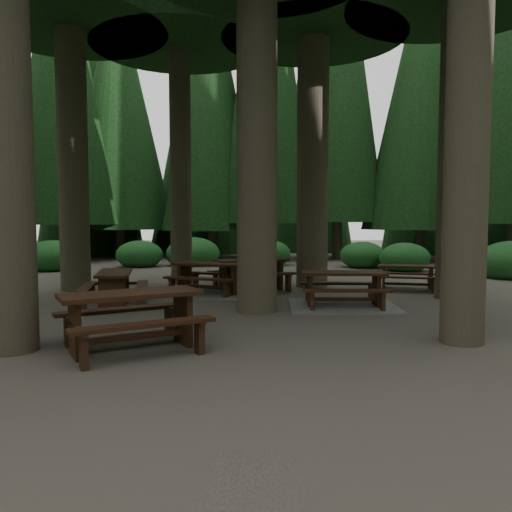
{
  "coord_description": "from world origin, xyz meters",
  "views": [
    {
      "loc": [
        0.79,
        -10.19,
        1.9
      ],
      "look_at": [
        0.78,
        1.2,
        1.1
      ],
      "focal_mm": 35.0,
      "sensor_mm": 36.0,
      "label": 1
    }
  ],
  "objects_px": {
    "picnic_table_c": "(210,283)",
    "picnic_table_b": "(115,283)",
    "picnic_table_d": "(407,273)",
    "picnic_table_f": "(251,270)",
    "picnic_table_e": "(131,312)",
    "picnic_table_a": "(343,295)"
  },
  "relations": [
    {
      "from": "picnic_table_b",
      "to": "picnic_table_c",
      "type": "height_order",
      "value": "picnic_table_c"
    },
    {
      "from": "picnic_table_c",
      "to": "picnic_table_e",
      "type": "distance_m",
      "value": 5.67
    },
    {
      "from": "picnic_table_f",
      "to": "picnic_table_b",
      "type": "bearing_deg",
      "value": -166.44
    },
    {
      "from": "picnic_table_c",
      "to": "picnic_table_d",
      "type": "xyz_separation_m",
      "value": [
        5.39,
        0.87,
        0.17
      ]
    },
    {
      "from": "picnic_table_b",
      "to": "picnic_table_d",
      "type": "relative_size",
      "value": 1.11
    },
    {
      "from": "picnic_table_c",
      "to": "picnic_table_d",
      "type": "height_order",
      "value": "picnic_table_c"
    },
    {
      "from": "picnic_table_f",
      "to": "picnic_table_d",
      "type": "bearing_deg",
      "value": -24.1
    },
    {
      "from": "picnic_table_e",
      "to": "picnic_table_f",
      "type": "height_order",
      "value": "picnic_table_e"
    },
    {
      "from": "picnic_table_d",
      "to": "picnic_table_e",
      "type": "height_order",
      "value": "picnic_table_e"
    },
    {
      "from": "picnic_table_a",
      "to": "picnic_table_f",
      "type": "height_order",
      "value": "picnic_table_f"
    },
    {
      "from": "picnic_table_d",
      "to": "picnic_table_a",
      "type": "bearing_deg",
      "value": -114.46
    },
    {
      "from": "picnic_table_d",
      "to": "picnic_table_f",
      "type": "relative_size",
      "value": 0.74
    },
    {
      "from": "picnic_table_a",
      "to": "picnic_table_f",
      "type": "bearing_deg",
      "value": 128.36
    },
    {
      "from": "picnic_table_d",
      "to": "picnic_table_b",
      "type": "bearing_deg",
      "value": -146.11
    },
    {
      "from": "picnic_table_a",
      "to": "picnic_table_c",
      "type": "relative_size",
      "value": 0.8
    },
    {
      "from": "picnic_table_a",
      "to": "picnic_table_c",
      "type": "bearing_deg",
      "value": 148.76
    },
    {
      "from": "picnic_table_c",
      "to": "picnic_table_e",
      "type": "xyz_separation_m",
      "value": [
        -0.63,
        -5.63,
        0.29
      ]
    },
    {
      "from": "picnic_table_c",
      "to": "picnic_table_b",
      "type": "bearing_deg",
      "value": -116.31
    },
    {
      "from": "picnic_table_c",
      "to": "picnic_table_f",
      "type": "height_order",
      "value": "picnic_table_f"
    },
    {
      "from": "picnic_table_a",
      "to": "picnic_table_b",
      "type": "height_order",
      "value": "picnic_table_a"
    },
    {
      "from": "picnic_table_e",
      "to": "picnic_table_b",
      "type": "bearing_deg",
      "value": 80.22
    },
    {
      "from": "picnic_table_c",
      "to": "picnic_table_a",
      "type": "bearing_deg",
      "value": -11.29
    }
  ]
}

